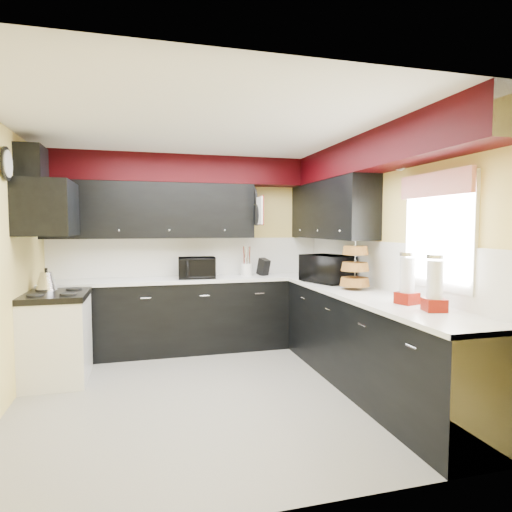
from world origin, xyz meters
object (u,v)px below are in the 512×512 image
at_px(toaster_oven, 197,268).
at_px(utensil_crock, 247,270).
at_px(microwave, 328,269).
at_px(knife_block, 263,267).
at_px(kettle, 46,281).

xyz_separation_m(toaster_oven, utensil_crock, (0.68, 0.09, -0.05)).
xyz_separation_m(microwave, knife_block, (-0.53, 0.90, -0.05)).
xyz_separation_m(utensil_crock, kettle, (-2.34, -0.56, -0.01)).
height_order(toaster_oven, microwave, microwave).
distance_m(utensil_crock, kettle, 2.41).
relative_size(utensil_crock, kettle, 0.76).
distance_m(microwave, knife_block, 1.04).
relative_size(toaster_oven, utensil_crock, 2.83).
bearing_deg(toaster_oven, kettle, -159.59).
xyz_separation_m(toaster_oven, microwave, (1.43, -0.81, 0.03)).
height_order(knife_block, kettle, knife_block).
xyz_separation_m(microwave, kettle, (-3.10, 0.35, -0.09)).
xyz_separation_m(toaster_oven, kettle, (-1.66, -0.46, -0.06)).
distance_m(toaster_oven, microwave, 1.65).
bearing_deg(microwave, toaster_oven, 41.32).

